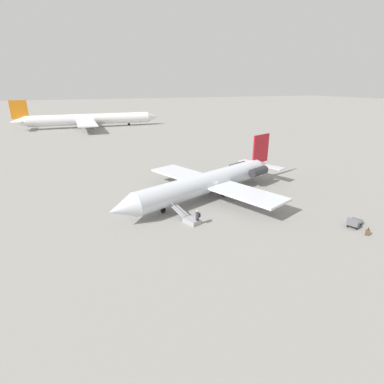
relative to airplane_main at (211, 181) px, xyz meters
The scene contains 7 objects.
ground_plane 2.35m from the airplane_main, 20.65° to the left, with size 600.00×600.00×0.00m, color gray.
airplane_main is the anchor object (origin of this frame).
airplane_far_left 79.34m from the airplane_main, 83.23° to the right, with size 49.45×37.88×9.59m.
boarding_stairs 8.71m from the airplane_main, 47.90° to the left, with size 2.38×4.11×1.76m.
passenger 9.06m from the airplane_main, 55.03° to the left, with size 0.44×0.57×1.74m.
luggage_cart 17.53m from the airplane_main, 125.83° to the left, with size 2.46×1.91×1.22m.
suitcase 18.94m from the airplane_main, 120.96° to the left, with size 0.42×0.39×0.88m.
Camera 1 is at (16.08, 33.86, 14.37)m, focal length 28.00 mm.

